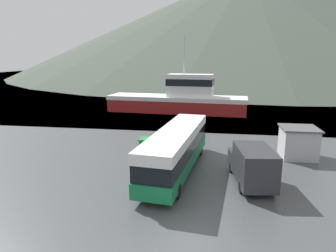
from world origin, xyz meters
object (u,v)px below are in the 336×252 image
at_px(tour_bus, 177,148).
at_px(storage_bin, 146,145).
at_px(dock_kiosk, 298,142).
at_px(delivery_van, 252,164).
at_px(fishing_boat, 180,98).

distance_m(tour_bus, storage_bin, 5.12).
bearing_deg(dock_kiosk, delivery_van, -125.68).
distance_m(tour_bus, fishing_boat, 24.37).
bearing_deg(delivery_van, dock_kiosk, 47.12).
xyz_separation_m(tour_bus, storage_bin, (-3.18, 3.86, -1.10)).
distance_m(fishing_boat, dock_kiosk, 23.02).
relative_size(storage_bin, dock_kiosk, 0.44).
relative_size(fishing_boat, storage_bin, 16.08).
relative_size(tour_bus, fishing_boat, 0.58).
relative_size(tour_bus, delivery_van, 2.14).
bearing_deg(delivery_van, fishing_boat, 99.39).
bearing_deg(fishing_boat, tour_bus, -169.05).
height_order(fishing_boat, storage_bin, fishing_boat).
bearing_deg(delivery_van, storage_bin, 140.01).
height_order(tour_bus, dock_kiosk, tour_bus).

